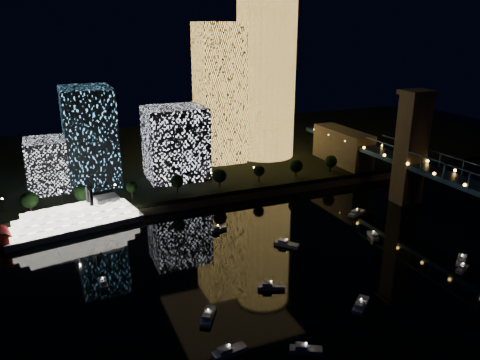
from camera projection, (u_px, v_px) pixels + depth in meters
name	position (u px, v px, depth m)	size (l,w,h in m)	color
ground	(351.00, 285.00, 143.59)	(520.00, 520.00, 0.00)	black
far_bank	(194.00, 153.00, 282.70)	(420.00, 160.00, 5.00)	black
seawall	(245.00, 195.00, 214.81)	(420.00, 6.00, 3.00)	#6B5E4C
tower_cylindrical	(266.00, 79.00, 254.87)	(34.00, 34.00, 85.90)	#FFBF51
tower_rectangular	(219.00, 94.00, 247.15)	(22.78, 22.78, 72.48)	#FFBF51
midrise_blocks	(91.00, 146.00, 215.83)	(119.11, 42.90, 44.62)	silver
riverboat	(68.00, 222.00, 178.85)	(56.82, 21.38, 16.79)	silver
motorboats	(309.00, 273.00, 148.81)	(118.80, 79.64, 2.78)	silver
esplanade_trees	(179.00, 181.00, 206.53)	(165.86, 6.73, 8.87)	black
street_lamps	(165.00, 181.00, 210.39)	(132.70, 0.70, 5.65)	black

